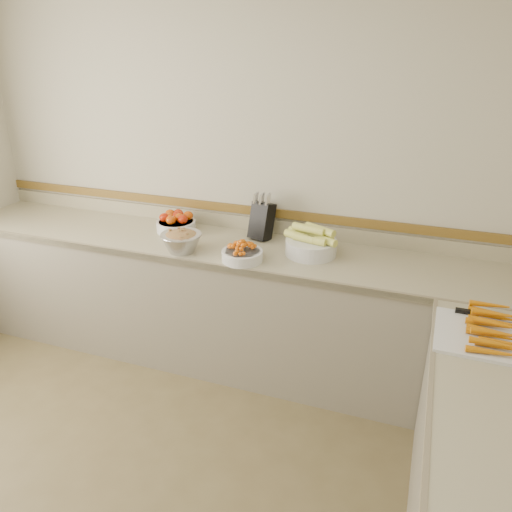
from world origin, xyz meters
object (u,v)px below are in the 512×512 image
(tomato_bowl, at_px, (176,222))
(corn_bowl, at_px, (311,244))
(cutting_board, at_px, (494,333))
(cherry_tomato_bowl, at_px, (242,253))
(rhubarb_bowl, at_px, (181,240))
(knife_block, at_px, (262,220))

(tomato_bowl, xyz_separation_m, corn_bowl, (1.01, -0.09, 0.01))
(tomato_bowl, height_order, cutting_board, tomato_bowl)
(cherry_tomato_bowl, xyz_separation_m, cutting_board, (1.40, -0.42, -0.02))
(corn_bowl, distance_m, cutting_board, 1.22)
(rhubarb_bowl, xyz_separation_m, cutting_board, (1.82, -0.42, -0.05))
(knife_block, relative_size, cutting_board, 0.63)
(corn_bowl, bearing_deg, rhubarb_bowl, -163.11)
(tomato_bowl, bearing_deg, cherry_tomato_bowl, -27.25)
(corn_bowl, relative_size, rhubarb_bowl, 1.35)
(tomato_bowl, relative_size, cutting_board, 0.53)
(tomato_bowl, relative_size, cherry_tomato_bowl, 1.09)
(cherry_tomato_bowl, bearing_deg, corn_bowl, 32.73)
(tomato_bowl, relative_size, corn_bowl, 0.78)
(cherry_tomato_bowl, bearing_deg, knife_block, 91.89)
(knife_block, xyz_separation_m, rhubarb_bowl, (-0.41, -0.40, -0.06))
(rhubarb_bowl, bearing_deg, cherry_tomato_bowl, 0.05)
(cutting_board, bearing_deg, knife_block, 149.98)
(cherry_tomato_bowl, height_order, corn_bowl, corn_bowl)
(tomato_bowl, bearing_deg, rhubarb_bowl, -56.77)
(tomato_bowl, xyz_separation_m, rhubarb_bowl, (0.21, -0.33, 0.01))
(tomato_bowl, distance_m, corn_bowl, 1.01)
(cherry_tomato_bowl, height_order, rhubarb_bowl, rhubarb_bowl)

